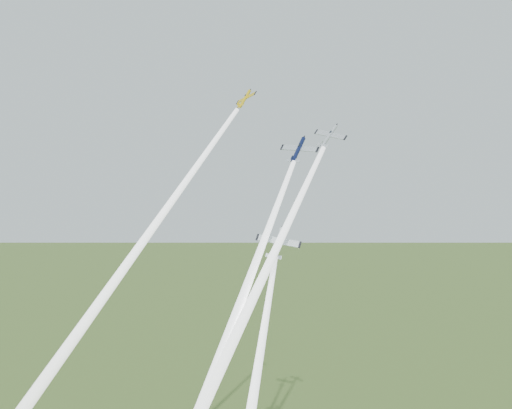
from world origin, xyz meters
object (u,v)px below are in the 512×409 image
plane_navy (298,150)px  plane_yellow (245,99)px  plane_silver_right (329,136)px  plane_silver_low (278,243)px

plane_navy → plane_yellow: bearing=169.3°
plane_silver_right → plane_silver_low: bearing=-105.4°
plane_yellow → plane_silver_low: 34.77m
plane_yellow → plane_silver_low: (14.44, -12.31, -29.14)m
plane_yellow → plane_silver_low: plane_yellow is taller
plane_silver_right → plane_yellow: bearing=-173.1°
plane_yellow → plane_silver_right: bearing=20.0°
plane_navy → plane_silver_right: 6.70m
plane_silver_right → plane_silver_low: (-5.16, -11.99, -20.52)m
plane_yellow → plane_silver_right: (19.60, -0.33, -8.62)m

